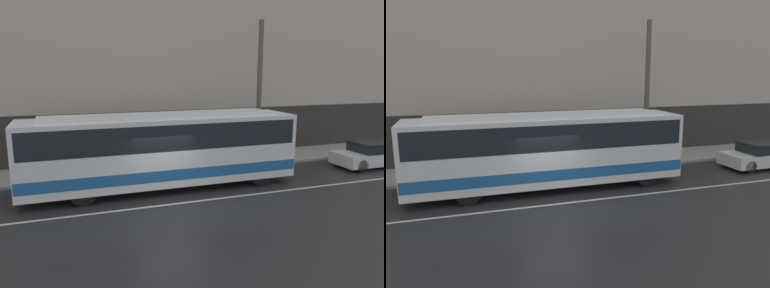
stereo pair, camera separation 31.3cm
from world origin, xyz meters
TOP-DOWN VIEW (x-y plane):
  - ground_plane at (0.00, 0.00)m, footprint 60.00×60.00m
  - sidewalk at (0.00, 5.59)m, footprint 60.00×3.17m
  - building_facade at (0.00, 7.32)m, footprint 60.00×0.35m
  - lane_stripe at (0.00, 0.00)m, footprint 54.00×0.14m
  - transit_bus at (0.31, 2.06)m, footprint 11.60×2.49m
  - sedan_white_front at (11.94, 2.06)m, footprint 4.47×1.82m
  - utility_pole_near at (6.47, 4.90)m, footprint 0.26×0.26m

SIDE VIEW (x-z plane):
  - ground_plane at x=0.00m, z-range 0.00..0.00m
  - lane_stripe at x=0.00m, z-range 0.00..0.01m
  - sidewalk at x=0.00m, z-range 0.00..0.14m
  - sedan_white_front at x=11.94m, z-range -0.04..1.29m
  - transit_bus at x=0.31m, z-range 0.21..3.43m
  - utility_pole_near at x=6.47m, z-range 0.14..7.60m
  - building_facade at x=0.00m, z-range -0.21..13.57m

